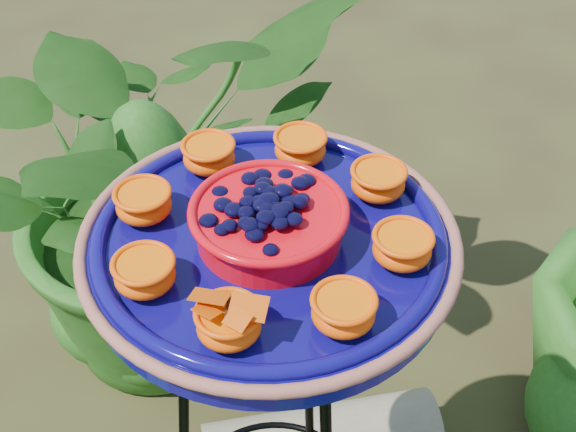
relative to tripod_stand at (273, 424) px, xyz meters
name	(u,v)px	position (x,y,z in m)	size (l,w,h in m)	color
tripod_stand	(273,424)	(0.00, 0.00, 0.00)	(0.36, 0.38, 0.93)	black
feeder_dish	(269,239)	(0.00, 0.00, 0.41)	(0.50, 0.50, 0.11)	#0C085E
shrub_back_left	(148,179)	(-0.53, 0.56, -0.06)	(0.91, 0.79, 1.01)	#215416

